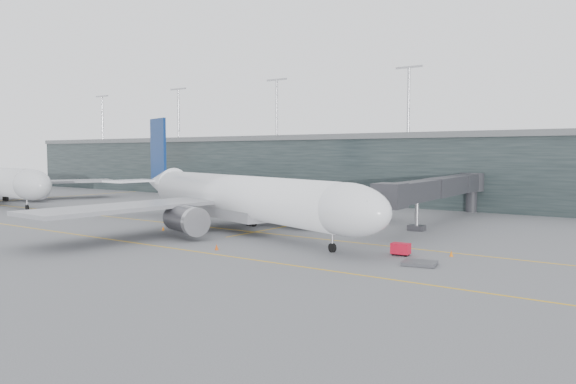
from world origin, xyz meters
The scene contains 17 objects.
ground centered at (0.00, 0.00, 0.00)m, with size 320.00×320.00×0.00m, color #595A5E.
taxiline_a centered at (0.00, -4.00, 0.01)m, with size 160.00×0.25×0.02m, color gold.
taxiline_b centered at (0.00, -20.00, 0.01)m, with size 160.00×0.25×0.02m, color gold.
taxiline_lead_main centered at (5.00, 20.00, 0.01)m, with size 0.25×60.00×0.02m, color gold.
taxiline_lead_adj centered at (-75.00, 20.00, 0.01)m, with size 0.25×60.00×0.02m, color gold.
terminal centered at (0.00, 58.00, 7.62)m, with size 240.00×36.00×29.00m.
main_aircraft centered at (2.12, -4.62, 4.85)m, with size 59.94×55.25×17.28m.
jet_bridge centered at (22.39, 25.75, 5.50)m, with size 6.58×48.28×7.35m.
gse_cart centered at (29.13, -8.71, 0.74)m, with size 2.05×1.40×1.33m.
baggage_dolly centered at (32.87, -12.53, 0.20)m, with size 3.27×2.62×0.33m, color #3D3E42.
uld_a centered at (-4.61, 9.77, 0.95)m, with size 2.40×2.17×1.80m.
uld_b centered at (-3.08, 12.46, 0.95)m, with size 2.25×1.93×1.80m.
uld_c centered at (1.10, 10.09, 1.06)m, with size 2.51×2.16×2.02m.
cone_nose centered at (33.83, -6.20, 0.33)m, with size 0.42×0.42×0.66m, color orange.
cone_wing_stbd centered at (10.68, -17.90, 0.34)m, with size 0.43×0.43×0.69m, color #CB470B.
cone_wing_port centered at (11.35, 12.68, 0.30)m, with size 0.38×0.38×0.61m, color #FD630E.
cone_tail centered at (-6.75, -10.30, 0.31)m, with size 0.40×0.40×0.63m, color orange.
Camera 1 is at (54.21, -64.61, 11.07)m, focal length 35.00 mm.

